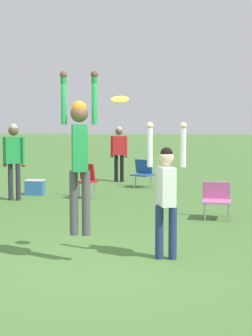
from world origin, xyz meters
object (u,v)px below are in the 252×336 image
at_px(camping_chair_4, 143,172).
at_px(cooler_box, 35,187).
at_px(person_defending, 166,188).
at_px(camping_chair_1, 217,198).
at_px(person_spectator_far, 14,153).
at_px(person_jumping, 80,148).
at_px(camping_chair_5, 86,178).
at_px(frisbee, 120,99).
at_px(person_spectator_near, 119,148).

xyz_separation_m(camping_chair_4, cooler_box, (-2.70, -1.96, -0.25)).
distance_m(person_defending, camping_chair_4, 8.36).
xyz_separation_m(camping_chair_1, person_spectator_far, (-4.83, 1.95, 0.73)).
xyz_separation_m(person_jumping, camping_chair_4, (0.16, 8.60, -1.16)).
bearing_deg(camping_chair_5, person_jumping, 129.49).
height_order(camping_chair_5, cooler_box, camping_chair_5).
distance_m(person_defending, frisbee, 1.42).
relative_size(camping_chair_4, person_spectator_far, 0.43).
height_order(person_jumping, camping_chair_1, person_jumping).
distance_m(person_jumping, person_spectator_near, 9.93).
height_order(frisbee, camping_chair_5, frisbee).
height_order(camping_chair_5, person_spectator_near, person_spectator_near).
relative_size(camping_chair_1, camping_chair_4, 0.90).
height_order(frisbee, cooler_box, frisbee).
xyz_separation_m(frisbee, person_spectator_near, (-1.26, 9.64, -1.23)).
bearing_deg(person_spectator_far, cooler_box, 45.66).
bearing_deg(camping_chair_4, camping_chair_1, 138.96).
relative_size(person_jumping, camping_chair_1, 3.11).
xyz_separation_m(person_spectator_near, cooler_box, (-1.82, -3.24, -0.86)).
relative_size(person_jumping, cooler_box, 4.72).
bearing_deg(frisbee, person_spectator_far, 121.51).
xyz_separation_m(camping_chair_1, camping_chair_4, (-1.90, 4.92, 0.02)).
bearing_deg(person_spectator_near, camping_chair_4, -63.40).
bearing_deg(person_spectator_near, person_jumping, -93.54).
bearing_deg(person_spectator_near, camping_chair_5, -103.42).
distance_m(frisbee, person_spectator_near, 9.80).
bearing_deg(person_spectator_near, person_spectator_far, -123.41).
xyz_separation_m(person_defending, frisbee, (-0.66, -0.08, 1.26)).
xyz_separation_m(camping_chair_5, person_spectator_near, (0.37, 3.67, 0.54)).
distance_m(person_spectator_near, cooler_box, 3.82).
xyz_separation_m(person_spectator_far, cooler_box, (0.23, 1.01, -0.96)).
relative_size(frisbee, cooler_box, 0.51).
distance_m(camping_chair_5, person_spectator_far, 1.89).
distance_m(person_jumping, person_spectator_far, 6.30).
distance_m(camping_chair_1, cooler_box, 5.47).
distance_m(camping_chair_1, camping_chair_4, 5.28).
bearing_deg(person_spectator_near, cooler_box, -126.98).
bearing_deg(person_defending, person_spectator_near, 175.98).
distance_m(camping_chair_1, person_spectator_far, 5.26).
distance_m(camping_chair_1, person_spectator_near, 6.83).
relative_size(person_defending, camping_chair_1, 2.69).
xyz_separation_m(person_defending, camping_chair_4, (-1.03, 8.28, -0.58)).
distance_m(camping_chair_5, person_spectator_near, 3.73).
bearing_deg(person_defending, frisbee, -98.67).
bearing_deg(camping_chair_5, cooler_box, 13.29).
bearing_deg(camping_chair_1, person_defending, 81.19).
bearing_deg(person_jumping, cooler_box, 5.59).
height_order(person_defending, camping_chair_1, person_defending).
height_order(person_defending, person_spectator_far, person_defending).
height_order(camping_chair_4, camping_chair_5, camping_chair_5).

